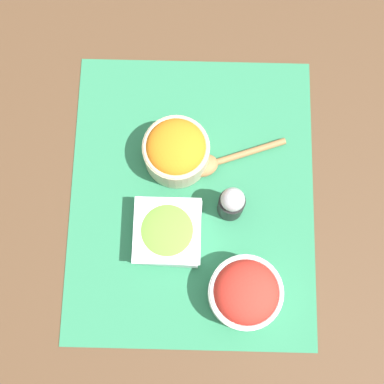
% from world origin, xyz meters
% --- Properties ---
extents(ground_plane, '(3.00, 3.00, 0.00)m').
position_xyz_m(ground_plane, '(0.00, 0.00, 0.00)').
color(ground_plane, '#513823').
extents(placemat, '(0.53, 0.43, 0.00)m').
position_xyz_m(placemat, '(0.00, 0.00, 0.00)').
color(placemat, '#2D7A51').
rests_on(placemat, ground_plane).
extents(carrot_bowl, '(0.12, 0.12, 0.08)m').
position_xyz_m(carrot_bowl, '(0.07, 0.03, 0.05)').
color(carrot_bowl, beige).
rests_on(carrot_bowl, placemat).
extents(lettuce_bowl, '(0.12, 0.12, 0.05)m').
position_xyz_m(lettuce_bowl, '(-0.07, 0.04, 0.03)').
color(lettuce_bowl, white).
rests_on(lettuce_bowl, placemat).
extents(tomato_bowl, '(0.12, 0.12, 0.09)m').
position_xyz_m(tomato_bowl, '(-0.17, -0.09, 0.05)').
color(tomato_bowl, white).
rests_on(tomato_bowl, placemat).
extents(wooden_spoon, '(0.09, 0.18, 0.02)m').
position_xyz_m(wooden_spoon, '(0.06, -0.04, 0.01)').
color(wooden_spoon, '#9E7042').
rests_on(wooden_spoon, placemat).
extents(pepper_shaker, '(0.05, 0.05, 0.09)m').
position_xyz_m(pepper_shaker, '(-0.02, -0.07, 0.05)').
color(pepper_shaker, black).
rests_on(pepper_shaker, placemat).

